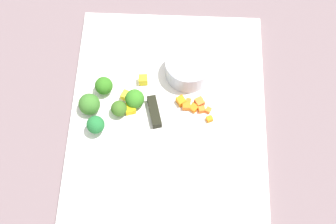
{
  "coord_description": "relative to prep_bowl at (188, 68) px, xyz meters",
  "views": [
    {
      "loc": [
        -0.38,
        -0.02,
        0.84
      ],
      "look_at": [
        0.0,
        0.0,
        0.02
      ],
      "focal_mm": 50.14,
      "sensor_mm": 36.0,
      "label": 1
    }
  ],
  "objects": [
    {
      "name": "carrot_dice_6",
      "position": [
        -0.07,
        -0.0,
        -0.02
      ],
      "size": [
        0.01,
        0.01,
        0.01
      ],
      "primitive_type": "cube",
      "rotation": [
        0.0,
        0.0,
        2.9
      ],
      "color": "orange",
      "rests_on": "cutting_board"
    },
    {
      "name": "broccoli_floret_3",
      "position": [
        -0.13,
        0.17,
        0.0
      ],
      "size": [
        0.03,
        0.03,
        0.04
      ],
      "color": "#86AC66",
      "rests_on": "cutting_board"
    },
    {
      "name": "carrot_dice_2",
      "position": [
        -0.1,
        -0.04,
        -0.02
      ],
      "size": [
        0.01,
        0.01,
        0.01
      ],
      "primitive_type": "cube",
      "rotation": [
        0.0,
        0.0,
        0.44
      ],
      "color": "orange",
      "rests_on": "cutting_board"
    },
    {
      "name": "cutting_board",
      "position": [
        -0.09,
        0.04,
        -0.03
      ],
      "size": [
        0.47,
        0.38,
        0.01
      ],
      "primitive_type": "cube",
      "color": "white",
      "rests_on": "ground_plane"
    },
    {
      "name": "broccoli_floret_0",
      "position": [
        -0.05,
        0.16,
        -0.0
      ],
      "size": [
        0.04,
        0.04,
        0.04
      ],
      "color": "#96AF56",
      "rests_on": "cutting_board"
    },
    {
      "name": "carrot_dice_0",
      "position": [
        -0.08,
        -0.01,
        -0.02
      ],
      "size": [
        0.02,
        0.02,
        0.01
      ],
      "primitive_type": "cube",
      "rotation": [
        0.0,
        0.0,
        2.49
      ],
      "color": "orange",
      "rests_on": "cutting_board"
    },
    {
      "name": "pepper_dice_0",
      "position": [
        -0.06,
        0.12,
        -0.02
      ],
      "size": [
        0.02,
        0.02,
        0.02
      ],
      "primitive_type": "cube",
      "rotation": [
        0.0,
        0.0,
        2.72
      ],
      "color": "yellow",
      "rests_on": "cutting_board"
    },
    {
      "name": "pepper_dice_3",
      "position": [
        -0.02,
        0.09,
        -0.01
      ],
      "size": [
        0.02,
        0.02,
        0.02
      ],
      "primitive_type": "cube",
      "rotation": [
        0.0,
        0.0,
        1.65
      ],
      "color": "yellow",
      "rests_on": "cutting_board"
    },
    {
      "name": "pepper_dice_2",
      "position": [
        -0.09,
        0.11,
        -0.02
      ],
      "size": [
        0.02,
        0.02,
        0.02
      ],
      "primitive_type": "cube",
      "rotation": [
        0.0,
        0.0,
        1.85
      ],
      "color": "yellow",
      "rests_on": "cutting_board"
    },
    {
      "name": "carrot_dice_5",
      "position": [
        -0.07,
        -0.02,
        -0.02
      ],
      "size": [
        0.02,
        0.02,
        0.01
      ],
      "primitive_type": "cube",
      "rotation": [
        0.0,
        0.0,
        0.54
      ],
      "color": "orange",
      "rests_on": "cutting_board"
    },
    {
      "name": "carrot_dice_3",
      "position": [
        -0.08,
        -0.04,
        -0.02
      ],
      "size": [
        0.01,
        0.01,
        0.01
      ],
      "primitive_type": "cube",
      "rotation": [
        0.0,
        0.0,
        2.68
      ],
      "color": "orange",
      "rests_on": "cutting_board"
    },
    {
      "name": "pepper_dice_1",
      "position": [
        -0.08,
        0.13,
        -0.02
      ],
      "size": [
        0.01,
        0.01,
        0.01
      ],
      "primitive_type": "cube",
      "rotation": [
        0.0,
        0.0,
        1.98
      ],
      "color": "yellow",
      "rests_on": "cutting_board"
    },
    {
      "name": "carrot_dice_1",
      "position": [
        -0.08,
        0.0,
        -0.02
      ],
      "size": [
        0.02,
        0.02,
        0.01
      ],
      "primitive_type": "cube",
      "rotation": [
        0.0,
        0.0,
        1.58
      ],
      "color": "orange",
      "rests_on": "cutting_board"
    },
    {
      "name": "carrot_dice_7",
      "position": [
        -0.07,
        0.01,
        -0.02
      ],
      "size": [
        0.02,
        0.02,
        0.02
      ],
      "primitive_type": "cube",
      "rotation": [
        0.0,
        0.0,
        2.13
      ],
      "color": "orange",
      "rests_on": "cutting_board"
    },
    {
      "name": "chef_knife",
      "position": [
        -0.16,
        0.05,
        -0.02
      ],
      "size": [
        0.31,
        0.1,
        0.02
      ],
      "rotation": [
        0.0,
        0.0,
        3.39
      ],
      "color": "silver",
      "rests_on": "cutting_board"
    },
    {
      "name": "ground_plane",
      "position": [
        -0.09,
        0.04,
        -0.03
      ],
      "size": [
        4.0,
        4.0,
        0.0
      ],
      "primitive_type": "plane",
      "color": "#6F5D61"
    },
    {
      "name": "broccoli_floret_2",
      "position": [
        -0.09,
        0.19,
        -0.0
      ],
      "size": [
        0.04,
        0.04,
        0.04
      ],
      "color": "#86B159",
      "rests_on": "cutting_board"
    },
    {
      "name": "prep_bowl",
      "position": [
        0.0,
        0.0,
        0.0
      ],
      "size": [
        0.09,
        0.09,
        0.05
      ],
      "primitive_type": "cylinder",
      "color": "#B0B5C6",
      "rests_on": "cutting_board"
    },
    {
      "name": "broccoli_floret_4",
      "position": [
        -0.07,
        0.1,
        -0.0
      ],
      "size": [
        0.04,
        0.04,
        0.04
      ],
      "color": "#92B45D",
      "rests_on": "cutting_board"
    },
    {
      "name": "carrot_dice_4",
      "position": [
        -0.08,
        -0.03,
        -0.02
      ],
      "size": [
        0.01,
        0.01,
        0.01
      ],
      "primitive_type": "cube",
      "rotation": [
        0.0,
        0.0,
        1.81
      ],
      "color": "orange",
      "rests_on": "cutting_board"
    },
    {
      "name": "broccoli_floret_1",
      "position": [
        -0.09,
        0.13,
        -0.01
      ],
      "size": [
        0.03,
        0.03,
        0.03
      ],
      "color": "#92BC58",
      "rests_on": "cutting_board"
    }
  ]
}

